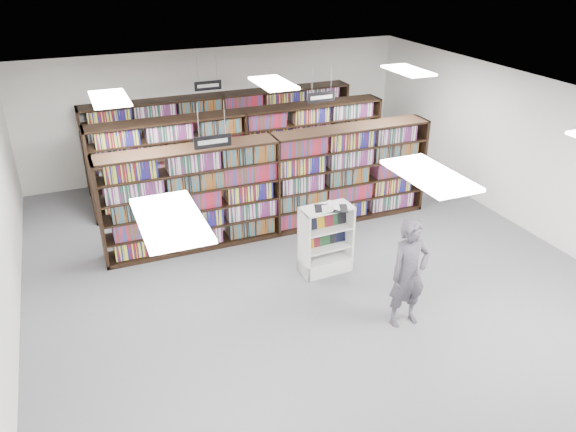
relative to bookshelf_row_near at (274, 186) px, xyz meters
name	(u,v)px	position (x,y,z in m)	size (l,w,h in m)	color
floor	(314,278)	(0.00, -2.00, -1.05)	(12.00, 12.00, 0.00)	#58585D
ceiling	(318,107)	(0.00, -2.00, 2.15)	(10.00, 12.00, 0.10)	silver
wall_back	(219,111)	(0.00, 4.00, 0.55)	(10.00, 0.10, 3.20)	white
wall_right	(540,160)	(5.00, -2.00, 0.55)	(0.10, 12.00, 3.20)	white
bookshelf_row_near	(274,186)	(0.00, 0.00, 0.00)	(7.00, 0.60, 2.10)	black
bookshelf_row_mid	(244,155)	(0.00, 2.00, 0.00)	(7.00, 0.60, 2.10)	black
bookshelf_row_far	(223,134)	(0.00, 3.70, 0.00)	(7.00, 0.60, 2.10)	black
aisle_sign_left	(213,140)	(-1.50, -1.00, 1.48)	(0.65, 0.02, 0.80)	#B2B2B7
aisle_sign_right	(321,96)	(1.50, 1.00, 1.48)	(0.65, 0.02, 0.80)	#B2B2B7
aisle_sign_center	(208,85)	(-0.50, 3.00, 1.48)	(0.65, 0.02, 0.80)	#B2B2B7
troffer_front_left	(170,220)	(-3.00, -5.00, 2.11)	(0.60, 1.20, 0.04)	white
troffer_front_center	(430,175)	(0.00, -5.00, 2.11)	(0.60, 1.20, 0.04)	white
troffer_back_left	(109,98)	(-3.00, 0.00, 2.11)	(0.60, 1.20, 0.04)	white
troffer_back_center	(273,83)	(0.00, 0.00, 2.11)	(0.60, 1.20, 0.04)	white
troffer_back_right	(408,70)	(3.00, 0.00, 2.11)	(0.60, 1.20, 0.04)	white
endcap_display	(325,248)	(0.29, -1.81, -0.59)	(0.96, 0.51, 1.32)	white
open_book	(331,207)	(0.32, -1.93, 0.30)	(0.66, 0.53, 0.13)	black
shopper	(409,274)	(0.79, -3.76, -0.14)	(0.67, 0.44, 1.83)	#544E5A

